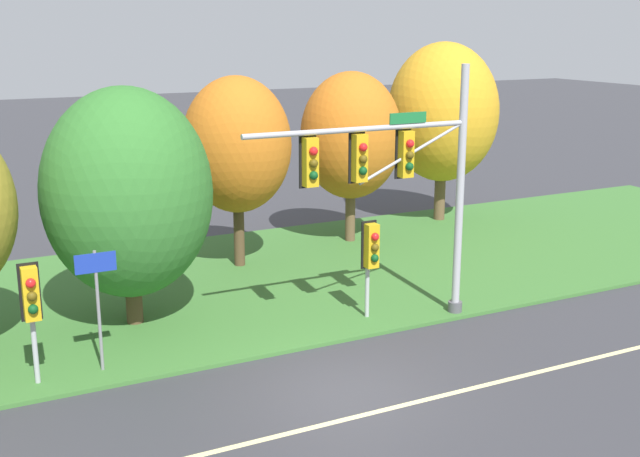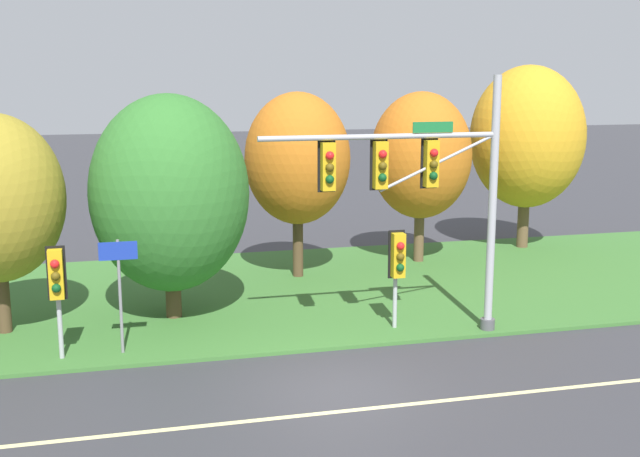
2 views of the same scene
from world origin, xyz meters
TOP-DOWN VIEW (x-y plane):
  - ground_plane at (0.00, 0.00)m, footprint 160.00×160.00m
  - lane_stripe at (0.00, -1.20)m, footprint 36.00×0.16m
  - grass_verge at (0.00, 8.25)m, footprint 48.00×11.50m
  - traffic_signal_mast at (3.06, 2.89)m, footprint 6.57×0.49m
  - pedestrian_signal_near_kerb at (-6.26, 3.20)m, footprint 0.46×0.55m
  - pedestrian_signal_further_along at (2.60, 3.51)m, footprint 0.46×0.55m
  - route_sign_post at (-4.79, 3.40)m, footprint 0.94×0.08m
  - tree_behind_signpost at (-3.31, 6.18)m, footprint 4.50×4.50m
  - tree_mid_verge at (1.22, 9.93)m, footprint 3.60×3.60m
  - tree_tall_centre at (6.12, 11.05)m, footprint 3.74×3.74m
  - tree_right_far at (11.11, 12.34)m, footprint 4.51×4.51m

SIDE VIEW (x-z plane):
  - ground_plane at x=0.00m, z-range 0.00..0.00m
  - lane_stripe at x=0.00m, z-range 0.00..0.01m
  - grass_verge at x=0.00m, z-range 0.00..0.10m
  - route_sign_post at x=-4.79m, z-range 0.59..3.52m
  - pedestrian_signal_further_along at x=2.60m, z-range 0.68..3.45m
  - pedestrian_signal_near_kerb at x=-6.26m, z-range 0.71..3.58m
  - tree_behind_signpost at x=-3.31m, z-range 0.50..6.94m
  - tree_tall_centre at x=6.12m, z-range 0.91..7.23m
  - tree_mid_verge at x=1.22m, z-range 1.01..7.38m
  - traffic_signal_mast at x=3.06m, z-range 0.81..7.75m
  - tree_right_far at x=11.11m, z-range 0.91..8.20m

